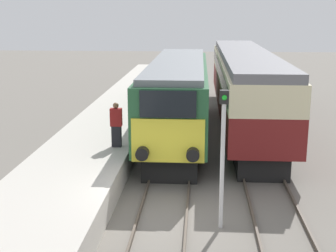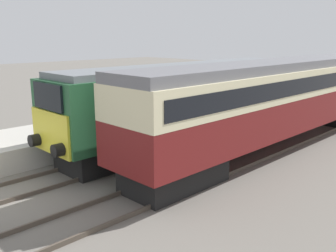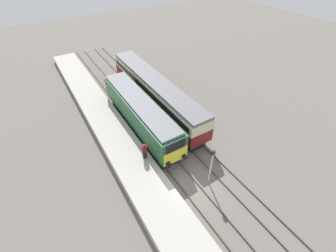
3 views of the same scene
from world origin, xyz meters
name	(u,v)px [view 2 (image 2 of 3)]	position (x,y,z in m)	size (l,w,h in m)	color
platform_left	(123,126)	(-3.30, 8.00, 0.47)	(3.50, 50.00, 0.93)	#B7B2A8
rails_near_track	(115,161)	(0.00, 5.00, 0.07)	(1.51, 60.00, 0.14)	#4C4238
rails_far_track	(175,184)	(3.40, 5.00, 0.07)	(1.50, 60.00, 0.14)	#4C4238
locomotive	(188,99)	(0.00, 9.35, 2.11)	(2.70, 14.47, 3.76)	black
passenger_carriage	(284,94)	(3.40, 12.15, 2.41)	(2.75, 18.66, 3.97)	black
person_on_platform	(70,115)	(-2.11, 4.30, 1.79)	(0.44, 0.26, 1.73)	black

